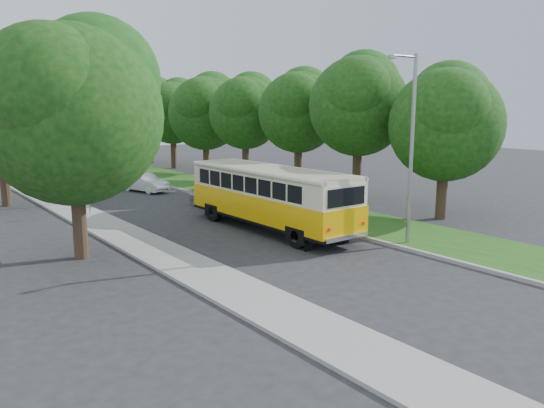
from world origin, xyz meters
TOP-DOWN VIEW (x-y plane):
  - ground at (0.00, 0.00)m, footprint 120.00×120.00m
  - curb at (3.60, 5.00)m, footprint 0.20×70.00m
  - grass_verge at (5.95, 5.00)m, footprint 4.50×70.00m
  - sidewalk at (-4.80, 5.00)m, footprint 2.20×70.00m
  - treeline at (3.15, 17.99)m, footprint 24.27×41.91m
  - lamppost_near at (4.21, -2.50)m, footprint 1.71×0.16m
  - lamppost_far at (-4.70, 16.00)m, footprint 1.71×0.16m
  - warning_sign at (-4.50, 11.98)m, footprint 0.56×0.10m
  - vintage_bus at (1.34, 3.40)m, footprint 2.70×10.39m
  - car_silver at (2.15, 9.92)m, footprint 1.80×4.17m
  - car_white at (1.41, 18.12)m, footprint 2.33×4.07m
  - car_blue at (1.79, 22.97)m, footprint 3.14×4.60m
  - car_grey at (1.23, 28.29)m, footprint 2.85×5.41m

SIDE VIEW (x-z plane):
  - ground at x=0.00m, z-range 0.00..0.00m
  - sidewalk at x=-4.80m, z-range 0.00..0.12m
  - grass_verge at x=5.95m, z-range 0.00..0.13m
  - curb at x=3.60m, z-range 0.00..0.15m
  - car_blue at x=1.79m, z-range 0.00..1.24m
  - car_white at x=1.41m, z-range 0.00..1.27m
  - car_silver at x=2.15m, z-range 0.00..1.40m
  - car_grey at x=1.23m, z-range 0.00..1.45m
  - vintage_bus at x=1.34m, z-range 0.00..3.08m
  - warning_sign at x=-4.50m, z-range 0.46..2.96m
  - lamppost_far at x=-4.70m, z-range 0.37..7.87m
  - lamppost_near at x=4.21m, z-range 0.37..8.37m
  - treeline at x=3.15m, z-range 1.20..10.66m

